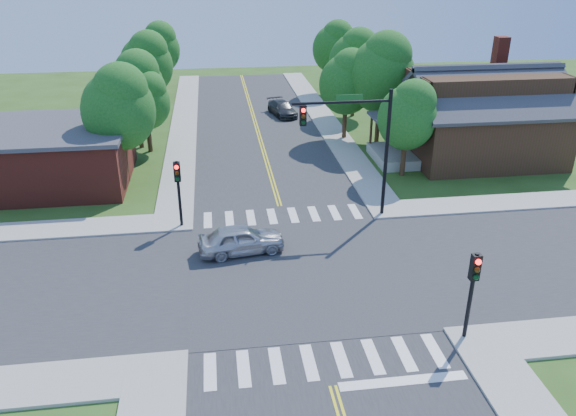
{
  "coord_description": "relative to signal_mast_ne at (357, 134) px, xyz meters",
  "views": [
    {
      "loc": [
        -3.56,
        -22.15,
        13.81
      ],
      "look_at": [
        -0.19,
        2.58,
        2.2
      ],
      "focal_mm": 35.0,
      "sensor_mm": 36.0,
      "label": 1
    }
  ],
  "objects": [
    {
      "name": "centerline",
      "position": [
        -3.91,
        -5.59,
        -4.8
      ],
      "size": [
        0.3,
        90.0,
        0.01
      ],
      "color": "yellow",
      "rests_on": "ground"
    },
    {
      "name": "crosswalk_north",
      "position": [
        -3.91,
        0.61,
        -4.8
      ],
      "size": [
        8.85,
        2.0,
        0.01
      ],
      "color": "white",
      "rests_on": "ground"
    },
    {
      "name": "crosswalk_south",
      "position": [
        -3.91,
        -11.79,
        -4.8
      ],
      "size": [
        8.85,
        2.0,
        0.01
      ],
      "color": "white",
      "rests_on": "ground"
    },
    {
      "name": "tree_e_b",
      "position": [
        5.14,
        12.85,
        0.7
      ],
      "size": [
        4.99,
        4.74,
        8.48
      ],
      "color": "#382314",
      "rests_on": "ground"
    },
    {
      "name": "road_ns",
      "position": [
        -3.91,
        -5.59,
        -4.83
      ],
      "size": [
        10.0,
        90.0,
        0.04
      ],
      "primitive_type": "cube",
      "color": "#2D2D30",
      "rests_on": "ground"
    },
    {
      "name": "tree_w_d",
      "position": [
        -12.52,
        31.43,
        -0.06
      ],
      "size": [
        4.3,
        4.09,
        7.31
      ],
      "color": "#382314",
      "rests_on": "ground"
    },
    {
      "name": "tree_e_c",
      "position": [
        5.05,
        20.42,
        0.23
      ],
      "size": [
        4.56,
        4.34,
        7.76
      ],
      "color": "#382314",
      "rests_on": "ground"
    },
    {
      "name": "tree_w_b",
      "position": [
        -12.93,
        14.0,
        -0.03
      ],
      "size": [
        4.33,
        4.11,
        7.36
      ],
      "color": "#382314",
      "rests_on": "ground"
    },
    {
      "name": "ground",
      "position": [
        -3.91,
        -5.59,
        -4.85
      ],
      "size": [
        100.0,
        100.0,
        0.0
      ],
      "primitive_type": "plane",
      "color": "#2D4B17",
      "rests_on": "ground"
    },
    {
      "name": "car_silver",
      "position": [
        -6.45,
        -3.24,
        -4.13
      ],
      "size": [
        2.84,
        4.69,
        1.44
      ],
      "primitive_type": "imported",
      "rotation": [
        0.0,
        0.0,
        1.71
      ],
      "color": "silver",
      "rests_on": "ground"
    },
    {
      "name": "tree_bldg",
      "position": [
        -12.19,
        12.99,
        -0.91
      ],
      "size": [
        3.54,
        3.36,
        6.02
      ],
      "color": "#382314",
      "rests_on": "ground"
    },
    {
      "name": "intersection_patch",
      "position": [
        -3.91,
        -5.59,
        -4.85
      ],
      "size": [
        10.2,
        10.2,
        0.06
      ],
      "primitive_type": "cube",
      "color": "#2D2D30",
      "rests_on": "ground"
    },
    {
      "name": "tree_w_c",
      "position": [
        -12.82,
        22.01,
        0.15
      ],
      "size": [
        4.49,
        4.26,
        7.63
      ],
      "color": "#382314",
      "rests_on": "ground"
    },
    {
      "name": "house_ne",
      "position": [
        11.19,
        8.65,
        -1.52
      ],
      "size": [
        13.05,
        8.8,
        7.11
      ],
      "color": "#362413",
      "rests_on": "ground"
    },
    {
      "name": "tree_e_d",
      "position": [
        5.05,
        29.02,
        0.02
      ],
      "size": [
        4.37,
        4.15,
        7.43
      ],
      "color": "#382314",
      "rests_on": "ground"
    },
    {
      "name": "car_dgrey",
      "position": [
        -1.3,
        21.4,
        -4.23
      ],
      "size": [
        3.65,
        5.03,
        1.23
      ],
      "primitive_type": "imported",
      "rotation": [
        0.0,
        0.0,
        0.23
      ],
      "color": "#2B2D30",
      "rests_on": "ground"
    },
    {
      "name": "tree_w_a",
      "position": [
        -13.16,
        7.16,
        0.18
      ],
      "size": [
        4.52,
        4.29,
        7.68
      ],
      "color": "#382314",
      "rests_on": "ground"
    },
    {
      "name": "stop_bar",
      "position": [
        -1.41,
        -13.19,
        -4.85
      ],
      "size": [
        4.6,
        0.45,
        0.09
      ],
      "primitive_type": "cube",
      "color": "white",
      "rests_on": "ground"
    },
    {
      "name": "sidewalk_nw",
      "position": [
        -19.73,
        10.23,
        -4.78
      ],
      "size": [
        40.0,
        40.0,
        0.14
      ],
      "color": "#9E9B93",
      "rests_on": "ground"
    },
    {
      "name": "building_nw",
      "position": [
        -18.11,
        7.61,
        -2.97
      ],
      "size": [
        10.4,
        8.4,
        3.73
      ],
      "color": "maroon",
      "rests_on": "ground"
    },
    {
      "name": "sidewalk_ne",
      "position": [
        11.9,
        10.23,
        -4.78
      ],
      "size": [
        40.0,
        40.0,
        0.14
      ],
      "color": "#9E9B93",
      "rests_on": "ground"
    },
    {
      "name": "signal_pole_se",
      "position": [
        1.69,
        -11.21,
        -2.19
      ],
      "size": [
        0.34,
        0.42,
        3.8
      ],
      "color": "black",
      "rests_on": "ground"
    },
    {
      "name": "road_ew",
      "position": [
        -3.91,
        -5.59,
        -4.83
      ],
      "size": [
        90.0,
        10.0,
        0.04
      ],
      "primitive_type": "cube",
      "color": "#2D2D30",
      "rests_on": "ground"
    },
    {
      "name": "tree_e_a",
      "position": [
        4.86,
        5.76,
        -0.63
      ],
      "size": [
        3.8,
        3.61,
        6.45
      ],
      "color": "#382314",
      "rests_on": "ground"
    },
    {
      "name": "signal_pole_nw",
      "position": [
        -9.51,
        -0.01,
        -2.19
      ],
      "size": [
        0.34,
        0.42,
        3.8
      ],
      "color": "black",
      "rests_on": "ground"
    },
    {
      "name": "tree_house",
      "position": [
        2.79,
        13.95,
        -0.2
      ],
      "size": [
        4.17,
        3.97,
        7.1
      ],
      "color": "#382314",
      "rests_on": "ground"
    },
    {
      "name": "signal_mast_ne",
      "position": [
        0.0,
        0.0,
        0.0
      ],
      "size": [
        5.3,
        0.42,
        7.2
      ],
      "color": "black",
      "rests_on": "ground"
    }
  ]
}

